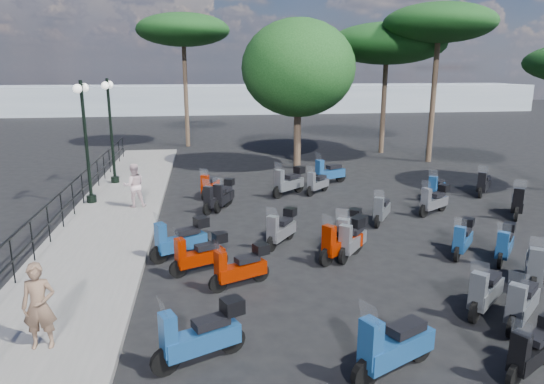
{
  "coord_description": "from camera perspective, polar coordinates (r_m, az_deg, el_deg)",
  "views": [
    {
      "loc": [
        -3.41,
        -11.63,
        4.96
      ],
      "look_at": [
        -1.33,
        2.83,
        1.2
      ],
      "focal_mm": 32.0,
      "sensor_mm": 36.0,
      "label": 1
    }
  ],
  "objects": [
    {
      "name": "ground",
      "position": [
        13.09,
        7.63,
        -7.96
      ],
      "size": [
        120.0,
        120.0,
        0.0
      ],
      "primitive_type": "plane",
      "color": "black",
      "rests_on": "ground"
    },
    {
      "name": "sidewalk",
      "position": [
        15.73,
        -19.14,
        -4.49
      ],
      "size": [
        3.0,
        30.0,
        0.15
      ],
      "primitive_type": "cube",
      "color": "slate",
      "rests_on": "ground"
    },
    {
      "name": "railing",
      "position": [
        15.62,
        -24.2,
        -1.94
      ],
      "size": [
        0.04,
        26.04,
        1.1
      ],
      "color": "black",
      "rests_on": "sidewalk"
    },
    {
      "name": "lamp_post_1",
      "position": [
        18.56,
        -21.1,
        6.34
      ],
      "size": [
        0.35,
        1.3,
        4.39
      ],
      "rotation": [
        0.0,
        0.0,
        -0.01
      ],
      "color": "black",
      "rests_on": "sidewalk"
    },
    {
      "name": "lamp_post_2",
      "position": [
        21.56,
        -18.46,
        7.56
      ],
      "size": [
        0.35,
        1.29,
        4.39
      ],
      "rotation": [
        0.0,
        0.0,
        0.01
      ],
      "color": "black",
      "rests_on": "sidewalk"
    },
    {
      "name": "woman",
      "position": [
        9.55,
        -25.72,
        -11.99
      ],
      "size": [
        0.58,
        0.39,
        1.58
      ],
      "primitive_type": "imported",
      "rotation": [
        0.0,
        0.0,
        0.02
      ],
      "color": "brown",
      "rests_on": "sidewalk"
    },
    {
      "name": "pedestrian_far",
      "position": [
        17.75,
        -15.92,
        0.75
      ],
      "size": [
        0.86,
        0.73,
        1.56
      ],
      "primitive_type": "imported",
      "rotation": [
        0.0,
        0.0,
        3.34
      ],
      "color": "beige",
      "rests_on": "sidewalk"
    },
    {
      "name": "scooter_1",
      "position": [
        8.7,
        -8.43,
        -16.39
      ],
      "size": [
        1.63,
        0.93,
        1.39
      ],
      "rotation": [
        0.0,
        0.0,
        1.99
      ],
      "color": "black",
      "rests_on": "ground"
    },
    {
      "name": "scooter_2",
      "position": [
        13.15,
        -10.66,
        -5.56
      ],
      "size": [
        1.59,
        0.99,
        1.38
      ],
      "rotation": [
        0.0,
        0.0,
        2.05
      ],
      "color": "black",
      "rests_on": "ground"
    },
    {
      "name": "scooter_3",
      "position": [
        13.89,
        1.1,
        -4.37
      ],
      "size": [
        1.08,
        1.37,
        1.28
      ],
      "rotation": [
        0.0,
        0.0,
        2.51
      ],
      "color": "black",
      "rests_on": "ground"
    },
    {
      "name": "scooter_4",
      "position": [
        17.25,
        -6.59,
        -0.85
      ],
      "size": [
        1.05,
        1.34,
        1.28
      ],
      "rotation": [
        0.0,
        0.0,
        2.5
      ],
      "color": "black",
      "rests_on": "ground"
    },
    {
      "name": "scooter_5",
      "position": [
        19.22,
        -7.35,
        0.68
      ],
      "size": [
        0.8,
        1.46,
        1.24
      ],
      "rotation": [
        0.0,
        0.0,
        2.72
      ],
      "color": "black",
      "rests_on": "ground"
    },
    {
      "name": "scooter_7",
      "position": [
        8.56,
        14.06,
        -17.29
      ],
      "size": [
        1.73,
        1.02,
        1.49
      ],
      "rotation": [
        0.0,
        0.0,
        2.03
      ],
      "color": "black",
      "rests_on": "ground"
    },
    {
      "name": "scooter_8",
      "position": [
        11.35,
        -3.74,
        -8.88
      ],
      "size": [
        1.47,
        0.84,
        1.25
      ],
      "rotation": [
        0.0,
        0.0,
        1.99
      ],
      "color": "black",
      "rests_on": "ground"
    },
    {
      "name": "scooter_9",
      "position": [
        12.97,
        8.26,
        -5.75
      ],
      "size": [
        1.48,
        1.15,
        1.37
      ],
      "rotation": [
        0.0,
        0.0,
        2.2
      ],
      "color": "black",
      "rests_on": "ground"
    },
    {
      "name": "scooter_10",
      "position": [
        19.6,
        5.34,
        0.98
      ],
      "size": [
        1.15,
        1.14,
        1.21
      ],
      "rotation": [
        0.0,
        0.0,
        2.35
      ],
      "color": "black",
      "rests_on": "ground"
    },
    {
      "name": "scooter_11",
      "position": [
        17.56,
        -5.69,
        -0.39
      ],
      "size": [
        0.86,
        1.53,
        1.29
      ],
      "rotation": [
        0.0,
        0.0,
        2.72
      ],
      "color": "black",
      "rests_on": "ground"
    },
    {
      "name": "scooter_13",
      "position": [
        9.41,
        28.32,
        -16.09
      ],
      "size": [
        1.35,
        0.89,
        1.19
      ],
      "rotation": [
        0.0,
        0.0,
        2.09
      ],
      "color": "black",
      "rests_on": "ground"
    },
    {
      "name": "scooter_14",
      "position": [
        13.61,
        8.97,
        -4.77
      ],
      "size": [
        1.1,
        1.55,
        1.39
      ],
      "rotation": [
        0.0,
        0.0,
        2.57
      ],
      "color": "black",
      "rests_on": "ground"
    },
    {
      "name": "scooter_15",
      "position": [
        13.23,
        9.45,
        -5.48
      ],
      "size": [
        1.16,
        1.39,
        1.32
      ],
      "rotation": [
        0.0,
        0.0,
        2.47
      ],
      "color": "black",
      "rests_on": "ground"
    },
    {
      "name": "scooter_16",
      "position": [
        19.27,
        2.02,
        1.16
      ],
      "size": [
        1.49,
        1.29,
        1.43
      ],
      "rotation": [
        0.0,
        0.0,
        2.26
      ],
      "color": "black",
      "rests_on": "ground"
    },
    {
      "name": "scooter_17",
      "position": [
        21.28,
        6.69,
        2.23
      ],
      "size": [
        1.69,
        0.95,
        1.44
      ],
      "rotation": [
        0.0,
        0.0,
        2.0
      ],
      "color": "black",
      "rests_on": "ground"
    },
    {
      "name": "scooter_19",
      "position": [
        10.89,
        27.3,
        -11.67
      ],
      "size": [
        1.32,
        1.18,
        1.33
      ],
      "rotation": [
        0.0,
        0.0,
        2.29
      ],
      "color": "black",
      "rests_on": "ground"
    },
    {
      "name": "scooter_20",
      "position": [
        12.85,
        28.49,
        -7.76
      ],
      "size": [
        1.14,
        1.49,
        1.41
      ],
      "rotation": [
        0.0,
        0.0,
        2.51
      ],
      "color": "black",
      "rests_on": "ground"
    },
    {
      "name": "scooter_21",
      "position": [
        14.16,
        25.69,
        -5.61
      ],
      "size": [
        1.1,
        1.23,
        1.2
      ],
      "rotation": [
        0.0,
        0.0,
        2.43
      ],
      "color": "black",
      "rests_on": "ground"
    },
    {
      "name": "scooter_22",
      "position": [
        16.2,
        12.75,
        -2.15
      ],
      "size": [
        0.96,
        1.38,
        1.26
      ],
      "rotation": [
        0.0,
        0.0,
        2.57
      ],
      "color": "black",
      "rests_on": "ground"
    },
    {
      "name": "scooter_23",
      "position": [
        19.76,
        18.74,
        0.42
      ],
      "size": [
        1.16,
        1.21,
        1.26
      ],
      "rotation": [
        0.0,
        0.0,
        2.38
      ],
      "color": "black",
      "rests_on": "ground"
    },
    {
      "name": "scooter_27",
      "position": [
        18.51,
        26.92,
        -1.14
      ],
      "size": [
        1.13,
        1.51,
        1.41
      ],
      "rotation": [
        0.0,
        0.0,
        2.52
      ],
      "color": "black",
      "rests_on": "ground"
    },
    {
      "name": "scooter_28",
      "position": [
        17.71,
        18.53,
        -0.97
      ],
      "size": [
        1.43,
        1.01,
        1.28
      ],
      "rotation": [
        0.0,
        0.0,
        2.14
      ],
      "color": "black",
      "rests_on": "ground"
    },
    {
      "name": "scooter_29",
      "position": [
        21.04,
        23.63,
        0.83
      ],
      "size": [
        1.14,
        1.3,
        1.3
      ],
      "rotation": [
        0.0,
        0.0,
        2.43
      ],
      "color": "black",
      "rests_on": "ground"
    },
    {
      "name": "scooter_30",
      "position": [
        14.14,
        21.53,
        -5.19
      ],
      "size": [
        1.1,
        1.23,
        1.2
      ],
      "rotation": [
        0.0,
        0.0,
        2.43
      ],
      "color": "black",
      "rests_on": "ground"
    },
    {
      "name": "scooter_31",
      "position": [
        12.21,
        -8.49,
        -7.31
      ],
      "size": [
        1.47,
        0.84,
        1.25
      ],
      "rotation": [
        0.0,
        0.0,
        1.99
      ],
      "color": "black",
      "rests_on": "ground"
    },
    {
      "name": "scooter_32",
      "position": [
        11.12,
        23.76,
        -10.74
      ],
      "size": [
        1.32,
        1.18,
        1.33
      ],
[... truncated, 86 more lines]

